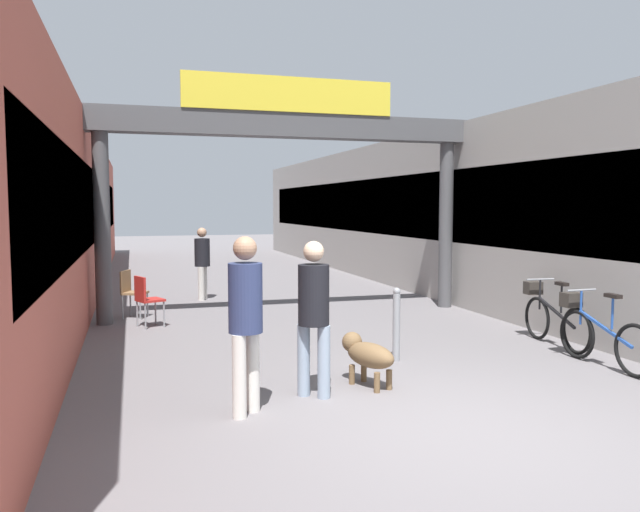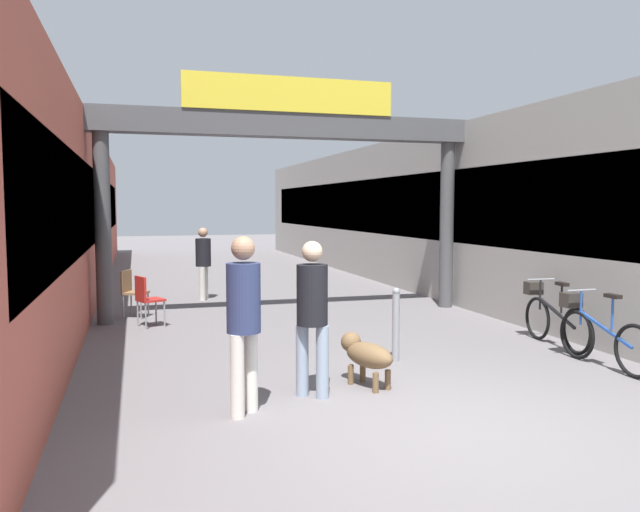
# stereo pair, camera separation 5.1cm
# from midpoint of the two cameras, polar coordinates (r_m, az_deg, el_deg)

# --- Properties ---
(ground_plane) EXTENTS (80.00, 80.00, 0.00)m
(ground_plane) POSITION_cam_midpoint_polar(r_m,az_deg,el_deg) (6.19, 12.15, -15.26)
(ground_plane) COLOR slate
(storefront_left) EXTENTS (3.00, 26.00, 3.80)m
(storefront_left) POSITION_cam_midpoint_polar(r_m,az_deg,el_deg) (16.26, -24.57, 3.51)
(storefront_left) COLOR #B25142
(storefront_left) RESTS_ON ground_plane
(storefront_right) EXTENTS (3.00, 26.00, 3.80)m
(storefront_right) POSITION_cam_midpoint_polar(r_m,az_deg,el_deg) (17.94, 9.71, 3.92)
(storefront_right) COLOR #9E9993
(storefront_right) RESTS_ON ground_plane
(arcade_sign_gateway) EXTENTS (7.40, 0.47, 4.46)m
(arcade_sign_gateway) POSITION_cam_midpoint_polar(r_m,az_deg,el_deg) (11.93, -2.78, 9.96)
(arcade_sign_gateway) COLOR #4C4C4F
(arcade_sign_gateway) RESTS_ON ground_plane
(pedestrian_with_dog) EXTENTS (0.48, 0.48, 1.72)m
(pedestrian_with_dog) POSITION_cam_midpoint_polar(r_m,az_deg,el_deg) (6.80, -0.51, -4.79)
(pedestrian_with_dog) COLOR #8C9EB2
(pedestrian_with_dog) RESTS_ON ground_plane
(pedestrian_companion) EXTENTS (0.48, 0.48, 1.80)m
(pedestrian_companion) POSITION_cam_midpoint_polar(r_m,az_deg,el_deg) (6.25, -6.76, -5.16)
(pedestrian_companion) COLOR silver
(pedestrian_companion) RESTS_ON ground_plane
(pedestrian_carrying_crate) EXTENTS (0.44, 0.44, 1.61)m
(pedestrian_carrying_crate) POSITION_cam_midpoint_polar(r_m,az_deg,el_deg) (14.13, -10.52, -0.25)
(pedestrian_carrying_crate) COLOR silver
(pedestrian_carrying_crate) RESTS_ON ground_plane
(dog_on_leash) EXTENTS (0.55, 0.85, 0.59)m
(dog_on_leash) POSITION_cam_midpoint_polar(r_m,az_deg,el_deg) (7.35, 4.37, -8.93)
(dog_on_leash) COLOR brown
(dog_on_leash) RESTS_ON ground_plane
(bicycle_blue_nearest) EXTENTS (0.46, 1.69, 0.98)m
(bicycle_blue_nearest) POSITION_cam_midpoint_polar(r_m,az_deg,el_deg) (8.98, 24.24, -6.43)
(bicycle_blue_nearest) COLOR black
(bicycle_blue_nearest) RESTS_ON ground_plane
(bicycle_black_second) EXTENTS (0.46, 1.69, 0.98)m
(bicycle_black_second) POSITION_cam_midpoint_polar(r_m,az_deg,el_deg) (10.05, 20.59, -5.18)
(bicycle_black_second) COLOR black
(bicycle_black_second) RESTS_ON ground_plane
(bollard_post_metal) EXTENTS (0.10, 0.10, 1.00)m
(bollard_post_metal) POSITION_cam_midpoint_polar(r_m,az_deg,el_deg) (8.51, 7.12, -6.17)
(bollard_post_metal) COLOR gray
(bollard_post_metal) RESTS_ON ground_plane
(cafe_chair_red_nearer) EXTENTS (0.52, 0.52, 0.89)m
(cafe_chair_red_nearer) POSITION_cam_midpoint_polar(r_m,az_deg,el_deg) (11.16, -15.47, -3.57)
(cafe_chair_red_nearer) COLOR gray
(cafe_chair_red_nearer) RESTS_ON ground_plane
(cafe_chair_wood_farther) EXTENTS (0.53, 0.53, 0.89)m
(cafe_chair_wood_farther) POSITION_cam_midpoint_polar(r_m,az_deg,el_deg) (12.20, -16.74, -2.91)
(cafe_chair_wood_farther) COLOR gray
(cafe_chair_wood_farther) RESTS_ON ground_plane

